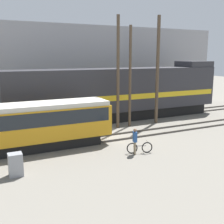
{
  "coord_description": "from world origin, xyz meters",
  "views": [
    {
      "loc": [
        -8.47,
        -19.3,
        6.05
      ],
      "look_at": [
        0.94,
        -0.08,
        1.8
      ],
      "focal_mm": 45.0,
      "sensor_mm": 36.0,
      "label": 1
    }
  ],
  "objects": [
    {
      "name": "person",
      "position": [
        0.21,
        -4.83,
        1.02
      ],
      "size": [
        0.32,
        0.41,
        1.67
      ],
      "color": "#8C7A5B",
      "rests_on": "ground"
    },
    {
      "name": "streetcar",
      "position": [
        -6.48,
        -1.08,
        1.75
      ],
      "size": [
        12.62,
        2.54,
        3.06
      ],
      "color": "black",
      "rests_on": "ground"
    },
    {
      "name": "track_near",
      "position": [
        0.0,
        -1.08,
        0.07
      ],
      "size": [
        60.0,
        1.5,
        0.14
      ],
      "color": "#47423D",
      "rests_on": "ground"
    },
    {
      "name": "utility_pole_left",
      "position": [
        2.35,
        1.65,
        4.68
      ],
      "size": [
        0.26,
        0.26,
        9.36
      ],
      "color": "#4C3D2D",
      "rests_on": "ground"
    },
    {
      "name": "ground_plane",
      "position": [
        0.0,
        0.0,
        0.0
      ],
      "size": [
        120.0,
        120.0,
        0.0
      ],
      "primitive_type": "plane",
      "color": "slate"
    },
    {
      "name": "utility_pole_right",
      "position": [
        6.33,
        1.65,
        4.78
      ],
      "size": [
        0.3,
        0.3,
        9.56
      ],
      "color": "#4C3D2D",
      "rests_on": "ground"
    },
    {
      "name": "bicycle",
      "position": [
        0.59,
        -4.8,
        0.36
      ],
      "size": [
        1.63,
        0.64,
        0.77
      ],
      "color": "black",
      "rests_on": "ground"
    },
    {
      "name": "signal_box",
      "position": [
        -6.95,
        -4.93,
        0.6
      ],
      "size": [
        0.7,
        0.6,
        1.2
      ],
      "color": "gray",
      "rests_on": "ground"
    },
    {
      "name": "utility_pole_center",
      "position": [
        3.52,
        1.65,
        4.31
      ],
      "size": [
        0.23,
        0.23,
        8.61
      ],
      "color": "#4C3D2D",
      "rests_on": "ground"
    },
    {
      "name": "freight_locomotive",
      "position": [
        3.98,
        4.39,
        2.59
      ],
      "size": [
        21.28,
        3.04,
        5.54
      ],
      "color": "black",
      "rests_on": "ground"
    },
    {
      "name": "building_backdrop",
      "position": [
        0.0,
        12.62,
        4.7
      ],
      "size": [
        39.95,
        6.0,
        9.39
      ],
      "color": "#99999E",
      "rests_on": "ground"
    },
    {
      "name": "track_far",
      "position": [
        0.0,
        4.39,
        0.07
      ],
      "size": [
        60.0,
        1.51,
        0.14
      ],
      "color": "#47423D",
      "rests_on": "ground"
    }
  ]
}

